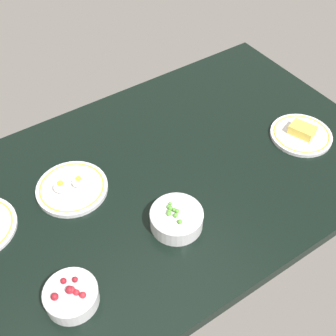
# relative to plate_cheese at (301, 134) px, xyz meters

# --- Properties ---
(dining_table) EXTENTS (1.43, 0.91, 0.04)m
(dining_table) POSITION_rel_plate_cheese_xyz_m (0.47, -0.12, -0.03)
(dining_table) COLOR black
(dining_table) RESTS_ON ground
(plate_cheese) EXTENTS (0.21, 0.21, 0.04)m
(plate_cheese) POSITION_rel_plate_cheese_xyz_m (0.00, 0.00, 0.00)
(plate_cheese) COLOR silver
(plate_cheese) RESTS_ON dining_table
(plate_eggs) EXTENTS (0.22, 0.22, 0.05)m
(plate_eggs) POSITION_rel_plate_cheese_xyz_m (0.76, -0.22, 0.00)
(plate_eggs) COLOR silver
(plate_eggs) RESTS_ON dining_table
(bowl_peas) EXTENTS (0.15, 0.15, 0.06)m
(bowl_peas) POSITION_rel_plate_cheese_xyz_m (0.57, 0.07, 0.02)
(bowl_peas) COLOR silver
(bowl_peas) RESTS_ON dining_table
(bowl_berries) EXTENTS (0.14, 0.14, 0.07)m
(bowl_berries) POSITION_rel_plate_cheese_xyz_m (0.92, 0.11, 0.02)
(bowl_berries) COLOR silver
(bowl_berries) RESTS_ON dining_table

